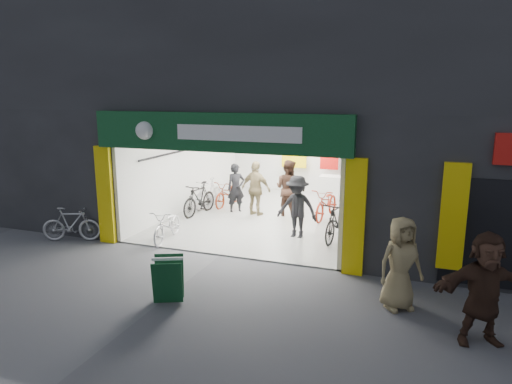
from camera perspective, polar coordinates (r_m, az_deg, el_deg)
The scene contains 17 objects.
ground at distance 11.41m, azimuth -4.59°, elevation -7.95°, with size 60.00×60.00×0.00m, color #56565B.
building at distance 15.15m, azimuth 6.46°, elevation 13.62°, with size 17.00×10.27×8.00m.
bike_left_front at distance 12.58m, azimuth -10.98°, elevation -4.07°, with size 0.59×1.69×0.89m, color silver.
bike_left_midfront at distance 15.03m, azimuth -7.10°, elevation -0.88°, with size 0.51×1.81×1.09m, color black.
bike_left_midback at distance 16.15m, azimuth -3.46°, elevation -0.17°, with size 0.62×1.77×0.93m, color maroon.
bike_left_back at distance 15.90m, azimuth -5.98°, elevation -0.20°, with size 0.49×1.74×1.05m, color #B9B9BE.
bike_right_front at distance 12.55m, azimuth 10.11°, elevation -3.53°, with size 0.53×1.86×1.12m, color black.
bike_right_mid at distance 14.67m, azimuth 8.84°, elevation -1.43°, with size 0.66×1.91×1.00m, color maroon.
bike_right_back at distance 14.59m, azimuth 11.55°, elevation -1.68°, with size 0.45×1.61×0.96m, color silver.
parked_bike at distance 13.31m, azimuth -22.08°, elevation -3.75°, with size 0.44×1.57×0.94m, color #AEAEB3.
customer_a at distance 15.19m, azimuth -2.52°, elevation 0.44°, with size 0.60×0.40×1.66m, color black.
customer_b at distance 14.71m, azimuth 4.04°, elevation 0.43°, with size 0.90×0.70×1.86m, color #372219.
customer_c at distance 12.50m, azimuth 5.16°, elevation -1.93°, with size 1.14×0.65×1.76m, color black.
customer_d at distance 14.72m, azimuth 0.00°, elevation 0.37°, with size 1.06×0.44×1.81m, color olive.
pedestrian_near at distance 8.86m, azimuth 17.62°, elevation -8.50°, with size 0.86×0.56×1.75m, color olive.
pedestrian_far at distance 8.14m, azimuth 26.65°, elevation -10.76°, with size 1.72×0.55×1.85m, color #372219.
sandwich_board at distance 8.99m, azimuth -10.92°, elevation -10.56°, with size 0.74×0.75×0.86m.
Camera 1 is at (4.50, -9.72, 3.93)m, focal length 32.00 mm.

